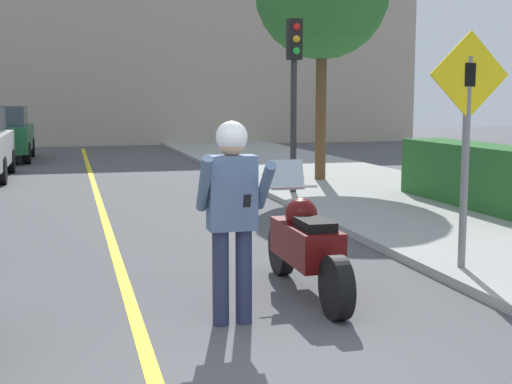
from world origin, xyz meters
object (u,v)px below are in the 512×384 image
at_px(traffic_light, 294,72).
at_px(parked_car_green, 0,133).
at_px(motorcycle, 306,245).
at_px(person_biker, 232,201).
at_px(crossing_sign, 467,127).

xyz_separation_m(traffic_light, parked_car_green, (-6.22, 10.09, -1.55)).
xyz_separation_m(motorcycle, person_biker, (-0.90, -0.74, 0.57)).
height_order(motorcycle, traffic_light, traffic_light).
relative_size(person_biker, parked_car_green, 0.41).
bearing_deg(motorcycle, crossing_sign, 6.74).
bearing_deg(person_biker, traffic_light, 68.55).
relative_size(motorcycle, crossing_sign, 0.89).
bearing_deg(person_biker, crossing_sign, 19.24).
bearing_deg(parked_car_green, traffic_light, -58.34).
height_order(person_biker, traffic_light, traffic_light).
xyz_separation_m(motorcycle, traffic_light, (1.99, 6.61, 1.92)).
height_order(person_biker, crossing_sign, crossing_sign).
bearing_deg(motorcycle, person_biker, -140.56).
bearing_deg(traffic_light, parked_car_green, 121.66).
bearing_deg(crossing_sign, motorcycle, -173.26).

